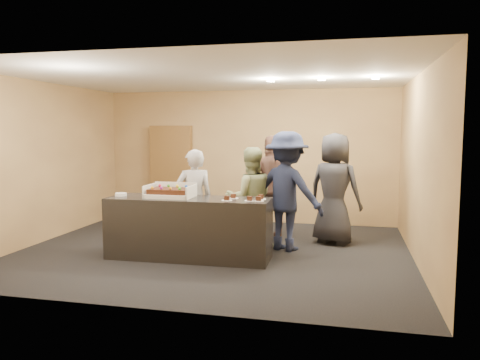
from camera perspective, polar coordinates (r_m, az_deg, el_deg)
The scene contains 17 objects.
room at distance 7.24m, azimuth -3.25°, elevation 1.83°, with size 6.04×6.00×2.70m.
serving_counter at distance 6.96m, azimuth -6.25°, elevation -5.85°, with size 2.40×0.70×0.90m, color black.
storage_cabinet at distance 10.07m, azimuth -8.35°, elevation 0.91°, with size 0.90×0.15×1.99m, color brown.
cake_box at distance 7.00m, azimuth -8.44°, elevation -1.69°, with size 0.68×0.47×0.20m.
sheet_cake at distance 6.97m, azimuth -8.52°, elevation -1.30°, with size 0.58×0.40×0.11m.
plate_stack at distance 7.28m, azimuth -14.32°, elevation -1.72°, with size 0.18×0.18×0.04m, color white.
slice_a at distance 6.58m, azimuth -1.61°, elevation -2.32°, with size 0.15×0.15×0.07m.
slice_b at distance 6.78m, azimuth -0.81°, elevation -2.07°, with size 0.15×0.15×0.07m.
slice_c at distance 6.53m, azimuth 1.19°, elevation -2.38°, with size 0.15×0.15×0.07m.
slice_d at distance 6.69m, azimuth 2.57°, elevation -2.18°, with size 0.15×0.15×0.07m.
slice_e at distance 6.52m, azimuth 2.28°, elevation -2.39°, with size 0.15×0.15×0.07m.
person_server_grey at distance 7.34m, azimuth -5.59°, elevation -2.48°, with size 0.58×0.38×1.59m, color #AAAAAF.
person_sage_man at distance 7.39m, azimuth 1.24°, elevation -2.28°, with size 0.79×0.61×1.62m, color #9FAD7A.
person_navy_man at distance 7.37m, azimuth 5.74°, elevation -1.36°, with size 1.21×0.69×1.87m, color #1A203C.
person_brown_extra at distance 8.00m, azimuth 3.98°, elevation -1.01°, with size 1.06×0.44×1.80m, color brown.
person_dark_suit at distance 7.92m, azimuth 11.44°, elevation -1.03°, with size 0.90×0.59×1.85m, color #27272C.
ceiling_spotlights at distance 7.48m, azimuth 9.92°, elevation 12.01°, with size 1.72×0.12×0.03m.
Camera 1 is at (2.03, -6.93, 1.88)m, focal length 35.00 mm.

